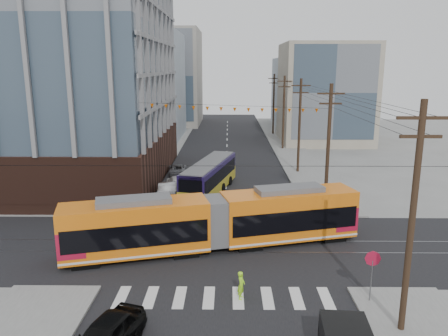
% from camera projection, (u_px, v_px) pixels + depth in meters
% --- Properties ---
extents(ground, '(160.00, 160.00, 0.00)m').
position_uv_depth(ground, '(224.00, 272.00, 26.76)').
color(ground, slate).
extents(office_building, '(30.00, 25.00, 28.60)m').
position_uv_depth(office_building, '(19.00, 47.00, 46.13)').
color(office_building, '#381E16').
rests_on(office_building, ground).
extents(bg_bldg_nw_near, '(18.00, 16.00, 18.00)m').
position_uv_depth(bg_bldg_nw_near, '(129.00, 86.00, 75.52)').
color(bg_bldg_nw_near, '#8C99A5').
rests_on(bg_bldg_nw_near, ground).
extents(bg_bldg_ne_near, '(14.00, 14.00, 16.00)m').
position_uv_depth(bg_bldg_ne_near, '(325.00, 93.00, 71.52)').
color(bg_bldg_ne_near, gray).
rests_on(bg_bldg_ne_near, ground).
extents(bg_bldg_nw_far, '(16.00, 18.00, 20.00)m').
position_uv_depth(bg_bldg_nw_far, '(163.00, 77.00, 94.74)').
color(bg_bldg_nw_far, gray).
rests_on(bg_bldg_nw_far, ground).
extents(bg_bldg_ne_far, '(16.00, 16.00, 14.00)m').
position_uv_depth(bg_bldg_ne_far, '(313.00, 92.00, 91.20)').
color(bg_bldg_ne_far, '#8C99A5').
rests_on(bg_bldg_ne_far, ground).
extents(utility_pole_near, '(0.30, 0.30, 11.00)m').
position_uv_depth(utility_pole_near, '(412.00, 222.00, 19.58)').
color(utility_pole_near, black).
rests_on(utility_pole_near, ground).
extents(utility_pole_far, '(0.30, 0.30, 11.00)m').
position_uv_depth(utility_pole_far, '(274.00, 105.00, 79.95)').
color(utility_pole_far, black).
rests_on(utility_pole_far, ground).
extents(streetcar, '(20.37, 8.08, 3.92)m').
position_uv_depth(streetcar, '(215.00, 222.00, 29.88)').
color(streetcar, orange).
rests_on(streetcar, ground).
extents(city_bus, '(5.28, 11.87, 3.29)m').
position_uv_depth(city_bus, '(209.00, 177.00, 43.19)').
color(city_bus, '#1A103C').
rests_on(city_bus, ground).
extents(parked_car_silver, '(2.11, 4.95, 1.59)m').
position_uv_depth(parked_car_silver, '(168.00, 189.00, 41.93)').
color(parked_car_silver, '#B6B8B9').
rests_on(parked_car_silver, ground).
extents(parked_car_white, '(2.81, 4.60, 1.25)m').
position_uv_depth(parked_car_white, '(177.00, 182.00, 45.36)').
color(parked_car_white, silver).
rests_on(parked_car_white, ground).
extents(parked_car_grey, '(2.52, 4.64, 1.24)m').
position_uv_depth(parked_car_grey, '(178.00, 169.00, 51.00)').
color(parked_car_grey, '#58595D').
rests_on(parked_car_grey, ground).
extents(pedestrian, '(0.52, 0.66, 1.59)m').
position_uv_depth(pedestrian, '(241.00, 285.00, 23.57)').
color(pedestrian, '#A6FA1F').
rests_on(pedestrian, ground).
extents(stop_sign, '(0.88, 0.88, 2.78)m').
position_uv_depth(stop_sign, '(371.00, 279.00, 23.01)').
color(stop_sign, '#A4112E').
rests_on(stop_sign, ground).
extents(jersey_barrier, '(1.32, 4.26, 0.84)m').
position_uv_depth(jersey_barrier, '(318.00, 203.00, 39.11)').
color(jersey_barrier, slate).
rests_on(jersey_barrier, ground).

